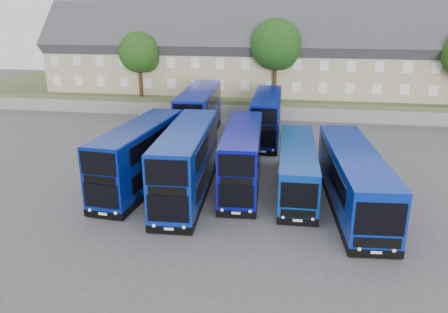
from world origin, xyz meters
The scene contains 13 objects.
ground centered at (0.00, 0.00, 0.00)m, with size 120.00×120.00×0.00m, color #4D4C52.
retaining_wall centered at (0.00, 24.00, 0.75)m, with size 70.00×0.40×1.50m, color slate.
earth_bank centered at (0.00, 34.00, 1.00)m, with size 80.00×20.00×2.00m, color #48542F.
terrace_row centered at (0.00, 30.00, 6.60)m, with size 54.00×10.40×11.20m.
dd_front_left centered at (-5.96, 2.33, 2.17)m, with size 3.48×11.31×4.43m.
dd_front_mid centered at (-2.34, 1.41, 2.27)m, with size 3.35×11.75×4.62m.
dd_front_right centered at (1.09, 3.55, 2.08)m, with size 3.09×10.79×4.24m.
dd_rear_left centered at (-4.56, 15.02, 2.36)m, with size 3.51×12.22×4.80m.
dd_rear_right centered at (1.87, 15.94, 2.13)m, with size 2.76×10.99×4.34m.
coach_east_a centered at (4.90, 3.62, 1.55)m, with size 2.76×11.62×3.16m.
coach_east_b centered at (8.44, 1.52, 1.77)m, with size 3.89×13.38×3.61m.
tree_west centered at (-13.85, 25.10, 7.05)m, with size 4.80×4.80×7.65m.
tree_mid centered at (2.15, 25.60, 8.07)m, with size 5.76×5.76×9.18m.
Camera 1 is at (4.66, -25.25, 11.94)m, focal length 35.00 mm.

